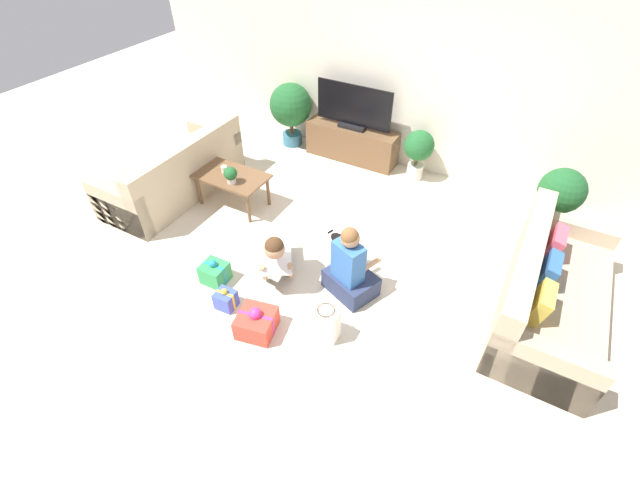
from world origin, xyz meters
TOP-DOWN VIEW (x-y plane):
  - ground_plane at (0.00, 0.00)m, footprint 16.00×16.00m
  - wall_back at (0.00, 2.63)m, footprint 8.40×0.06m
  - sofa_left at (-2.39, 0.35)m, footprint 0.91×2.02m
  - sofa_right at (2.39, 0.52)m, footprint 0.91×2.02m
  - coffee_table at (-1.53, 0.51)m, footprint 0.94×0.56m
  - tv_console at (-0.68, 2.37)m, footprint 1.42×0.38m
  - tv at (-0.68, 2.37)m, footprint 1.18×0.20m
  - potted_plant_back_right at (0.38, 2.32)m, footprint 0.43×0.43m
  - potted_plant_corner_right at (2.25, 1.87)m, footprint 0.53×0.53m
  - potted_plant_back_left at (-1.74, 2.32)m, footprint 0.66×0.66m
  - person_kneeling at (-0.26, -0.35)m, footprint 0.68×0.80m
  - person_sitting at (0.54, -0.17)m, footprint 0.63×0.59m
  - dog at (0.26, 0.28)m, footprint 0.53×0.27m
  - gift_box_a at (-0.03, -1.08)m, footprint 0.42×0.42m
  - gift_box_b at (-0.83, -0.74)m, footprint 0.28×0.26m
  - gift_box_c at (-0.49, -0.98)m, footprint 0.21×0.20m
  - gift_bag_a at (0.59, -0.80)m, footprint 0.26×0.17m
  - mug at (-1.64, 0.53)m, footprint 0.12×0.08m
  - tabletop_plant at (-1.41, 0.38)m, footprint 0.17×0.17m

SIDE VIEW (x-z plane):
  - ground_plane at x=0.00m, z-range 0.00..0.00m
  - gift_box_c at x=-0.49m, z-range -0.03..0.23m
  - gift_box_b at x=-0.83m, z-range -0.03..0.27m
  - gift_box_a at x=-0.03m, z-range -0.04..0.29m
  - gift_bag_a at x=0.59m, z-range -0.01..0.39m
  - dog at x=0.26m, z-range 0.05..0.37m
  - tv_console at x=-0.68m, z-range 0.00..0.53m
  - sofa_left at x=-2.39m, z-range -0.13..0.71m
  - sofa_right at x=2.39m, z-range -0.12..0.72m
  - person_sitting at x=0.54m, z-range -0.13..0.78m
  - person_kneeling at x=-0.26m, z-range -0.04..0.75m
  - coffee_table at x=-1.53m, z-range 0.18..0.64m
  - potted_plant_back_right at x=0.38m, z-range 0.10..0.85m
  - mug at x=-1.64m, z-range 0.46..0.55m
  - tabletop_plant at x=-1.41m, z-range 0.47..0.70m
  - potted_plant_corner_right at x=2.25m, z-range 0.12..1.05m
  - potted_plant_back_left at x=-1.74m, z-range 0.14..1.14m
  - tv at x=-0.68m, z-range 0.49..1.14m
  - wall_back at x=0.00m, z-range 0.00..2.60m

